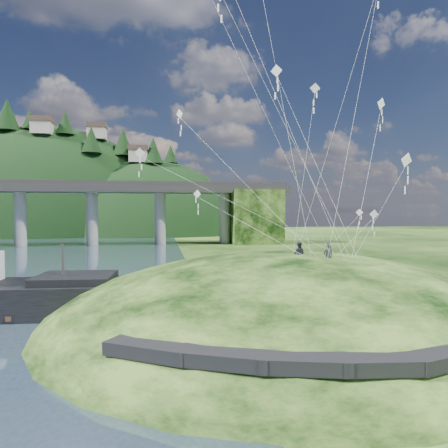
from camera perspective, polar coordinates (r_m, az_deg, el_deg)
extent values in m
plane|color=black|center=(26.86, -6.64, -15.60)|extent=(320.00, 320.00, 0.00)
ellipsoid|color=black|center=(30.59, 8.99, -16.34)|extent=(36.00, 32.00, 13.00)
cube|color=black|center=(18.61, -10.36, -17.11)|extent=(4.32, 3.62, 0.71)
cube|color=black|center=(17.23, 0.10, -18.45)|extent=(4.10, 2.97, 0.61)
cube|color=black|center=(17.05, 11.25, -18.74)|extent=(3.85, 2.37, 0.62)
cube|color=black|center=(17.90, 21.28, -17.96)|extent=(3.62, 1.83, 0.66)
cube|color=black|center=(19.67, 28.84, -16.20)|extent=(3.82, 2.27, 0.68)
cylinder|color=gray|center=(100.47, -27.09, 0.84)|extent=(2.60, 2.60, 13.00)
cylinder|color=gray|center=(96.83, -18.33, 0.92)|extent=(2.60, 2.60, 13.00)
cylinder|color=gray|center=(95.60, -9.11, 0.98)|extent=(2.60, 2.60, 13.00)
cylinder|color=gray|center=(96.86, 0.10, 1.02)|extent=(2.60, 2.60, 13.00)
cube|color=black|center=(98.35, 4.41, 1.03)|extent=(12.00, 11.00, 13.00)
ellipsoid|color=black|center=(157.13, -23.51, -3.34)|extent=(96.00, 68.00, 88.00)
ellipsoid|color=black|center=(144.77, -10.69, -5.25)|extent=(76.00, 56.00, 72.00)
cone|color=black|center=(151.68, -28.57, 13.57)|extent=(8.01, 8.01, 10.54)
cone|color=black|center=(148.77, -26.01, 13.32)|extent=(4.97, 4.97, 6.54)
cone|color=black|center=(143.79, -21.75, 13.29)|extent=(5.83, 5.83, 7.67)
cone|color=black|center=(136.24, -18.43, 11.37)|extent=(6.47, 6.47, 8.51)
cone|color=black|center=(142.00, -14.22, 11.28)|extent=(7.13, 7.13, 9.38)
cone|color=black|center=(136.08, -10.09, 10.29)|extent=(6.56, 6.56, 8.63)
cone|color=black|center=(141.63, -7.63, 9.90)|extent=(4.88, 4.88, 6.42)
cube|color=beige|center=(142.93, -24.56, 12.35)|extent=(6.00, 5.00, 4.00)
cube|color=brown|center=(143.45, -24.58, 13.41)|extent=(6.40, 5.40, 1.60)
cube|color=beige|center=(145.48, -17.69, 12.20)|extent=(6.00, 5.00, 4.00)
cube|color=brown|center=(145.98, -17.70, 13.25)|extent=(6.40, 5.40, 1.60)
cube|color=beige|center=(136.92, -12.15, 9.39)|extent=(6.00, 5.00, 4.00)
cube|color=brown|center=(137.30, -12.16, 10.50)|extent=(6.40, 5.40, 1.60)
cube|color=black|center=(33.56, -20.43, -7.27)|extent=(6.08, 5.19, 0.58)
cylinder|color=#2D2B2B|center=(33.65, -22.04, -5.12)|extent=(0.23, 0.23, 2.88)
cube|color=#3B2618|center=(34.26, -17.27, -11.05)|extent=(13.37, 6.61, 0.34)
cylinder|color=#3B2618|center=(33.64, -27.14, -11.84)|extent=(0.29, 0.29, 0.96)
cylinder|color=#3B2618|center=(33.86, -22.15, -11.68)|extent=(0.29, 0.29, 0.96)
cylinder|color=#3B2618|center=(34.32, -17.27, -11.44)|extent=(0.29, 0.29, 0.96)
cylinder|color=#3B2618|center=(35.01, -12.56, -11.13)|extent=(0.29, 0.29, 0.96)
cylinder|color=#3B2618|center=(35.92, -8.07, -10.77)|extent=(0.29, 0.29, 0.96)
imported|color=#262833|center=(28.01, 14.67, -2.71)|extent=(0.73, 0.51, 1.90)
imported|color=#262833|center=(28.90, 10.68, -2.54)|extent=(1.04, 0.99, 1.70)
cube|color=white|center=(37.48, -3.86, 4.30)|extent=(0.73, 0.40, 0.80)
cube|color=white|center=(37.46, -3.85, 3.43)|extent=(0.09, 0.08, 0.46)
cube|color=white|center=(37.45, -3.85, 2.57)|extent=(0.09, 0.08, 0.46)
cube|color=white|center=(37.45, -3.85, 1.70)|extent=(0.09, 0.08, 0.46)
cube|color=white|center=(26.98, -0.51, 28.48)|extent=(0.10, 0.06, 0.46)
cube|color=white|center=(26.73, -0.51, 27.40)|extent=(0.10, 0.06, 0.46)
cube|color=white|center=(36.01, 20.65, 1.31)|extent=(0.78, 0.21, 0.77)
cube|color=white|center=(36.02, 20.64, 0.43)|extent=(0.10, 0.04, 0.45)
cube|color=white|center=(36.04, 20.63, -0.45)|extent=(0.10, 0.04, 0.45)
cube|color=white|center=(36.06, 20.62, -1.33)|extent=(0.10, 0.04, 0.45)
cube|color=white|center=(29.20, 12.87, 18.39)|extent=(0.69, 0.22, 0.69)
cube|color=white|center=(29.06, 12.86, 17.45)|extent=(0.09, 0.02, 0.41)
cube|color=white|center=(28.93, 12.85, 16.50)|extent=(0.09, 0.02, 0.41)
cube|color=white|center=(28.81, 12.85, 15.54)|extent=(0.09, 0.02, 0.41)
cube|color=white|center=(30.65, 7.51, 20.88)|extent=(0.73, 0.52, 0.85)
cube|color=white|center=(30.46, 7.50, 19.80)|extent=(0.11, 0.07, 0.49)
cube|color=white|center=(30.28, 7.49, 18.71)|extent=(0.11, 0.07, 0.49)
cube|color=white|center=(30.11, 7.49, 17.61)|extent=(0.11, 0.07, 0.49)
cube|color=white|center=(27.60, 24.62, 8.30)|extent=(0.86, 0.29, 0.86)
cube|color=white|center=(27.53, 24.60, 7.01)|extent=(0.11, 0.08, 0.51)
cube|color=white|center=(27.48, 24.59, 5.71)|extent=(0.11, 0.08, 0.51)
cube|color=white|center=(27.45, 24.57, 4.41)|extent=(0.11, 0.08, 0.51)
cube|color=white|center=(38.98, 18.79, 1.57)|extent=(0.58, 0.38, 0.65)
cube|color=white|center=(38.98, 18.78, 0.87)|extent=(0.09, 0.04, 0.39)
cube|color=white|center=(38.99, 18.77, 0.18)|extent=(0.09, 0.04, 0.39)
cube|color=white|center=(39.01, 18.76, -0.51)|extent=(0.09, 0.04, 0.39)
cube|color=white|center=(32.51, 21.54, 15.68)|extent=(0.77, 0.40, 0.83)
cube|color=white|center=(32.37, 21.53, 14.66)|extent=(0.10, 0.08, 0.49)
cube|color=white|center=(32.25, 21.51, 13.64)|extent=(0.10, 0.08, 0.49)
cube|color=white|center=(32.13, 21.50, 12.60)|extent=(0.10, 0.08, 0.49)
cube|color=white|center=(33.80, -11.96, 9.92)|extent=(0.82, 0.21, 0.82)
cube|color=white|center=(33.73, -11.95, 8.93)|extent=(0.11, 0.02, 0.48)
cube|color=white|center=(33.66, -11.94, 7.95)|extent=(0.11, 0.02, 0.48)
cube|color=white|center=(33.61, -11.93, 6.96)|extent=(0.11, 0.02, 0.48)
cube|color=white|center=(31.23, 21.31, 27.16)|extent=(0.10, 0.08, 0.46)
cube|color=white|center=(31.85, -6.37, 15.36)|extent=(0.44, 0.59, 0.69)
cube|color=white|center=(31.74, -6.36, 14.48)|extent=(0.08, 0.07, 0.41)
cube|color=white|center=(31.64, -6.36, 13.59)|extent=(0.08, 0.07, 0.41)
cube|color=white|center=(31.54, -6.36, 12.70)|extent=(0.08, 0.07, 0.41)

